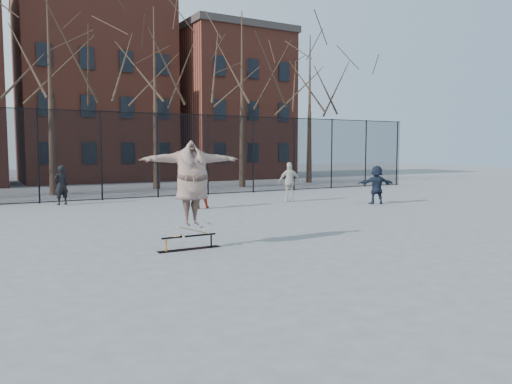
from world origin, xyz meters
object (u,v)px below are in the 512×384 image
skate_rail (189,244)px  bystander_red (199,187)px  bystander_navy (377,185)px  skateboard (193,233)px  bystander_white (290,182)px  skater (192,189)px  bystander_black (61,185)px

skate_rail → bystander_red: 7.87m
bystander_red → bystander_navy: (7.07, -2.27, -0.03)m
bystander_red → skateboard: bearing=75.2°
skateboard → skate_rail: bearing=-180.0°
skateboard → bystander_red: 7.82m
skateboard → bystander_white: (7.69, 7.40, 0.48)m
skateboard → bystander_navy: 11.40m
skateboard → bystander_red: bearing=65.4°
skater → skateboard: bearing=0.0°
skate_rail → skateboard: 0.26m
skate_rail → bystander_white: (7.77, 7.40, 0.73)m
bystander_red → bystander_navy: bearing=172.0°
bystander_black → bystander_red: 5.93m
skateboard → bystander_navy: size_ratio=0.51×
skate_rail → bystander_red: bearing=64.8°
skateboard → bystander_red: size_ratio=0.50×
bystander_black → skateboard: bearing=77.2°
skater → bystander_black: 11.16m
bystander_white → bystander_black: bearing=-1.1°
skateboard → skater: bearing=0.0°
skater → bystander_navy: size_ratio=1.49×
bystander_black → bystander_navy: (11.46, -6.25, -0.01)m
bystander_white → bystander_navy: (2.63, -2.57, -0.05)m
skate_rail → bystander_black: 11.16m
skateboard → bystander_white: 10.68m
skater → bystander_black: (-1.14, 11.09, -0.59)m
skater → bystander_white: skater is taller
skate_rail → skateboard: (0.08, 0.00, 0.25)m
skate_rail → bystander_red: size_ratio=0.90×
skater → bystander_white: 10.68m
skateboard → bystander_black: bearing=95.9°
bystander_black → bystander_white: bystander_white is taller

